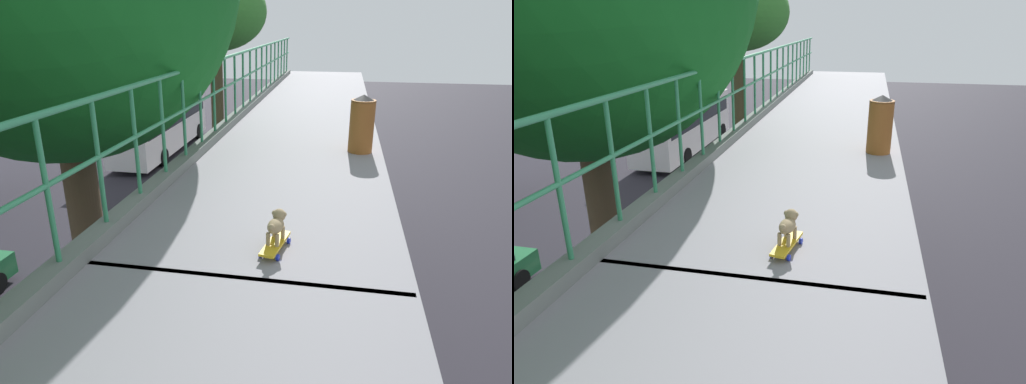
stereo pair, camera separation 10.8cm
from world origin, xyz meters
TOP-DOWN VIEW (x-y plane):
  - city_bus at (-8.71, 23.39)m, footprint 2.52×10.20m
  - roadside_tree_far at (-2.77, 14.60)m, footprint 3.70×3.70m
  - toy_skateboard at (1.36, 1.51)m, footprint 0.24×0.53m
  - small_dog at (1.36, 1.55)m, footprint 0.17×0.33m
  - litter_bin at (2.17, 4.93)m, footprint 0.38×0.38m

SIDE VIEW (x-z plane):
  - city_bus at x=-8.71m, z-range 0.22..3.28m
  - toy_skateboard at x=1.36m, z-range 5.64..5.72m
  - small_dog at x=1.36m, z-range 5.72..5.99m
  - litter_bin at x=2.17m, z-range 5.63..6.50m
  - roadside_tree_far at x=-2.77m, z-range 3.05..12.20m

